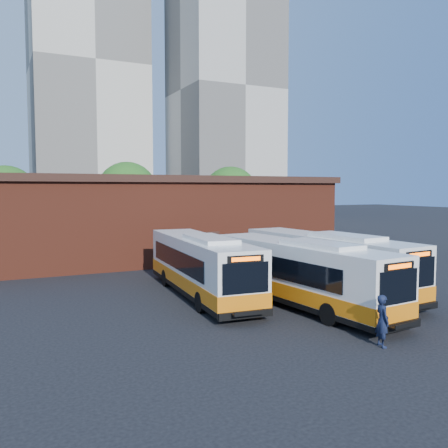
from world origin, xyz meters
name	(u,v)px	position (x,y,z in m)	size (l,w,h in m)	color
ground	(282,317)	(0.00, 0.00, 0.00)	(220.00, 220.00, 0.00)	black
bus_midwest	(201,268)	(-1.54, 5.23, 1.43)	(3.24, 11.73, 3.16)	silver
bus_mideast	(300,276)	(1.79, 1.31, 1.42)	(3.41, 11.65, 3.13)	silver
bus_east	(326,265)	(4.70, 3.07, 1.45)	(3.32, 11.87, 3.20)	silver
transit_worker	(382,321)	(1.04, -4.69, 0.91)	(0.66, 0.43, 1.82)	#111832
depot_building	(147,216)	(0.00, 20.00, 3.26)	(28.60, 12.60, 6.40)	maroon
tree_west	(6,197)	(-10.00, 32.00, 4.64)	(6.00, 6.00, 7.65)	#382314
tree_mid	(127,192)	(2.00, 34.00, 5.08)	(6.56, 6.56, 8.36)	#382314
tree_east	(230,194)	(13.00, 31.00, 4.83)	(6.24, 6.24, 7.96)	#382314
tower_center	(86,69)	(7.00, 86.00, 30.34)	(22.00, 20.00, 61.20)	#BCB9AB
tower_right	(224,92)	(30.00, 68.00, 24.34)	(18.00, 18.00, 49.20)	#AAA79C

